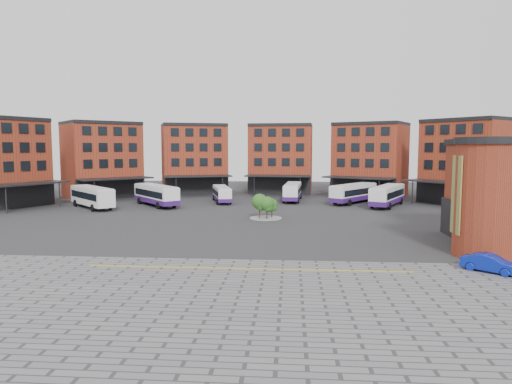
# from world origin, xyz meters

# --- Properties ---
(ground) EXTENTS (160.00, 160.00, 0.00)m
(ground) POSITION_xyz_m (0.00, 0.00, 0.00)
(ground) COLOR #28282B
(ground) RESTS_ON ground
(paving_zone) EXTENTS (50.00, 22.00, 0.02)m
(paving_zone) POSITION_xyz_m (2.00, -22.00, 0.01)
(paving_zone) COLOR slate
(paving_zone) RESTS_ON ground
(yellow_line) EXTENTS (26.00, 0.15, 0.02)m
(yellow_line) POSITION_xyz_m (2.00, -14.00, 0.03)
(yellow_line) COLOR gold
(yellow_line) RESTS_ON paving_zone
(main_building) EXTENTS (94.14, 42.48, 14.60)m
(main_building) POSITION_xyz_m (-4.77, 38.25, 7.23)
(main_building) COLOR maroon
(main_building) RESTS_ON ground
(tree_island) EXTENTS (4.40, 4.40, 3.47)m
(tree_island) POSITION_xyz_m (1.91, 11.49, 1.95)
(tree_island) COLOR gray
(tree_island) RESTS_ON ground
(bus_a) EXTENTS (10.38, 10.54, 3.41)m
(bus_a) POSITION_xyz_m (-26.32, 20.58, 2.02)
(bus_a) COLOR white
(bus_a) RESTS_ON ground
(bus_b) EXTENTS (10.05, 11.21, 3.46)m
(bus_b) POSITION_xyz_m (-16.93, 24.14, 1.87)
(bus_b) COLOR white
(bus_b) RESTS_ON ground
(bus_c) EXTENTS (4.86, 10.19, 2.80)m
(bus_c) POSITION_xyz_m (-6.79, 29.90, 1.52)
(bus_c) COLOR white
(bus_c) RESTS_ON ground
(bus_d) EXTENTS (3.47, 11.41, 3.17)m
(bus_d) POSITION_xyz_m (5.71, 32.95, 1.72)
(bus_d) COLOR white
(bus_d) RESTS_ON ground
(bus_e) EXTENTS (9.28, 11.17, 3.35)m
(bus_e) POSITION_xyz_m (16.30, 30.26, 1.81)
(bus_e) COLOR white
(bus_e) RESTS_ON ground
(bus_f) EXTENTS (7.88, 12.18, 3.43)m
(bus_f) POSITION_xyz_m (21.24, 26.28, 1.86)
(bus_f) COLOR white
(bus_f) RESTS_ON ground
(blue_car) EXTENTS (4.25, 3.83, 1.40)m
(blue_car) POSITION_xyz_m (20.98, -13.46, 0.70)
(blue_car) COLOR #0C1FA0
(blue_car) RESTS_ON ground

